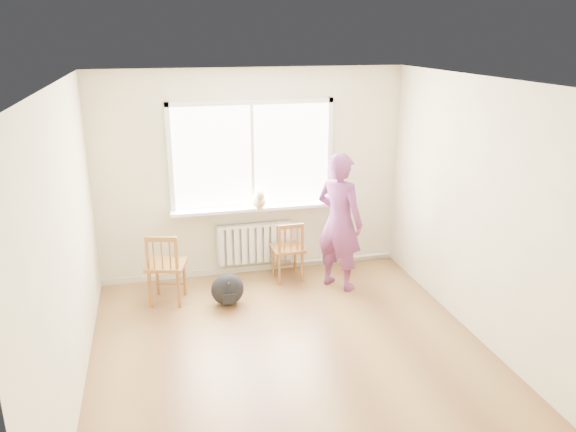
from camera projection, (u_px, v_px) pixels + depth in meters
floor at (295, 359)px, 5.61m from camera, size 4.50×4.50×0.00m
ceiling at (296, 83)px, 4.76m from camera, size 4.50×4.50×0.00m
back_wall at (252, 174)px, 7.26m from camera, size 4.00×0.01×2.70m
window at (252, 151)px, 7.14m from camera, size 2.12×0.05×1.42m
windowsill at (254, 208)px, 7.29m from camera, size 2.15×0.22×0.04m
radiator at (255, 243)px, 7.46m from camera, size 1.00×0.12×0.55m
heating_pipe at (342, 258)px, 7.89m from camera, size 1.40×0.04×0.04m
baseboard at (254, 268)px, 7.66m from camera, size 4.00×0.03×0.08m
chair_left at (165, 268)px, 6.63m from camera, size 0.54×0.52×0.89m
chair_right at (288, 251)px, 7.26m from camera, size 0.42×0.40×0.81m
person at (339, 222)px, 6.94m from camera, size 0.72×0.76×1.74m
cat at (259, 200)px, 7.18m from camera, size 0.19×0.42×0.28m
backpack at (227, 289)px, 6.67m from camera, size 0.44×0.36×0.39m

